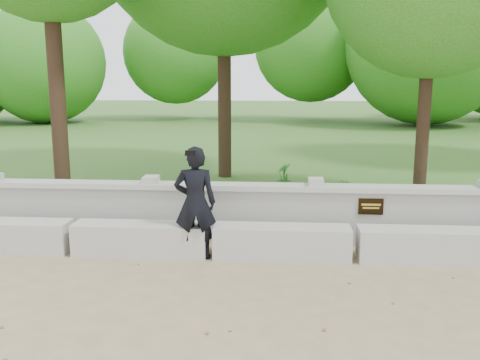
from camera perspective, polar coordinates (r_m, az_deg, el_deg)
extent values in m
plane|color=#9E8860|center=(5.92, 14.53, -14.28)|extent=(80.00, 80.00, 0.00)
cube|color=#34581E|center=(19.44, 7.31, 3.89)|extent=(40.00, 22.00, 0.25)
cube|color=#B1AFA7|center=(8.49, -23.79, -5.47)|extent=(1.90, 0.45, 0.45)
cube|color=#B1AFA7|center=(7.76, -10.55, -6.19)|extent=(1.90, 0.45, 0.45)
cube|color=#B1AFA7|center=(7.51, 4.47, -6.61)|extent=(1.90, 0.45, 0.45)
cube|color=#B1AFA7|center=(7.79, 19.44, -6.58)|extent=(1.90, 0.45, 0.45)
cube|color=#A6A49D|center=(8.20, 11.49, -3.94)|extent=(12.50, 0.25, 0.82)
cube|color=#B1AFA7|center=(8.10, 11.61, -0.86)|extent=(12.50, 0.35, 0.08)
cube|color=black|center=(8.06, 13.79, -2.76)|extent=(0.36, 0.02, 0.24)
imported|color=black|center=(7.36, -4.80, -2.45)|extent=(0.61, 0.44, 1.58)
cube|color=black|center=(6.91, -5.31, 2.88)|extent=(0.14, 0.03, 0.07)
cylinder|color=#382619|center=(10.17, -18.97, 9.57)|extent=(0.28, 0.28, 4.19)
cylinder|color=#382619|center=(12.00, -1.68, 10.79)|extent=(0.30, 0.30, 4.41)
cylinder|color=#382619|center=(9.70, 19.03, 6.81)|extent=(0.22, 0.22, 3.27)
imported|color=#2D6C25|center=(8.91, -5.21, -1.91)|extent=(0.33, 0.29, 0.52)
imported|color=#2D6C25|center=(8.85, 10.98, -1.97)|extent=(0.40, 0.41, 0.58)
imported|color=#2D6C25|center=(10.54, 4.70, 0.23)|extent=(0.37, 0.39, 0.56)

